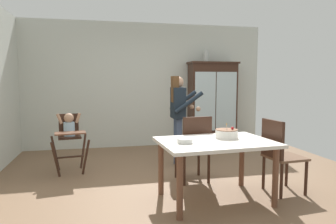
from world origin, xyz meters
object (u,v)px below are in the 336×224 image
china_cabinet (212,104)px  birthday_cake (227,134)px  adult_person (178,109)px  dining_chair_far_side (195,144)px  serving_bowl (185,141)px  ceramic_vase (206,56)px  dining_chair_right_end (279,151)px  high_chair_with_toddler (69,132)px  dining_table (215,149)px

china_cabinet → birthday_cake: 3.07m
adult_person → dining_chair_far_side: size_ratio=1.59×
china_cabinet → serving_bowl: size_ratio=10.35×
china_cabinet → birthday_cake: china_cabinet is taller
ceramic_vase → serving_bowl: bearing=-113.5°
adult_person → dining_chair_right_end: 1.87m
china_cabinet → birthday_cake: (-0.92, -2.92, -0.14)m
china_cabinet → ceramic_vase: ceramic_vase is taller
dining_chair_far_side → dining_chair_right_end: size_ratio=1.00×
high_chair_with_toddler → birthday_cake: bearing=-43.2°
ceramic_vase → dining_chair_far_side: bearing=-112.8°
china_cabinet → dining_table: china_cabinet is taller
high_chair_with_toddler → dining_chair_right_end: size_ratio=0.99×
china_cabinet → birthday_cake: size_ratio=6.66×
birthday_cake → dining_chair_right_end: bearing=-7.1°
ceramic_vase → high_chair_with_toddler: bearing=-151.8°
china_cabinet → adult_person: bearing=-128.9°
china_cabinet → high_chair_with_toddler: bearing=-153.2°
dining_table → adult_person: bearing=91.4°
ceramic_vase → birthday_cake: 3.25m
china_cabinet → birthday_cake: bearing=-107.5°
birthday_cake → dining_table: bearing=-144.7°
ceramic_vase → dining_table: ceramic_vase is taller
high_chair_with_toddler → serving_bowl: bearing=-56.7°
high_chair_with_toddler → adult_person: bearing=-6.4°
serving_bowl → dining_chair_right_end: bearing=5.0°
china_cabinet → high_chair_with_toddler: china_cabinet is taller
adult_person → dining_chair_far_side: (-0.00, -0.94, -0.41)m
china_cabinet → dining_chair_far_side: 2.68m
high_chair_with_toddler → serving_bowl: high_chair_with_toddler is taller
serving_bowl → dining_chair_far_side: (0.36, 0.74, -0.21)m
dining_chair_right_end → china_cabinet: bearing=-9.1°
dining_chair_far_side → china_cabinet: bearing=-120.3°
adult_person → dining_chair_right_end: (0.93, -1.57, -0.41)m
china_cabinet → dining_chair_far_side: size_ratio=1.94×
birthday_cake → dining_chair_right_end: 0.73m
china_cabinet → serving_bowl: china_cabinet is taller
high_chair_with_toddler → dining_chair_far_side: size_ratio=0.99×
serving_bowl → dining_chair_right_end: 1.31m
dining_chair_far_side → high_chair_with_toddler: bearing=-30.7°
dining_table → serving_bowl: bearing=-172.0°
china_cabinet → dining_table: size_ratio=1.33×
dining_chair_far_side → dining_chair_right_end: 1.12m
ceramic_vase → high_chair_with_toddler: 3.43m
dining_table → dining_chair_far_side: 0.69m
dining_chair_far_side → dining_chair_right_end: bearing=141.8°
high_chair_with_toddler → dining_table: size_ratio=0.68×
dining_chair_far_side → dining_chair_right_end: same height
ceramic_vase → dining_chair_right_end: (-0.07, -3.01, -1.43)m
adult_person → dining_table: (0.04, -1.62, -0.33)m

